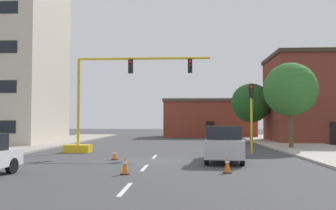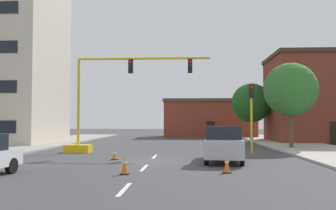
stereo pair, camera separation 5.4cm
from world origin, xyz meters
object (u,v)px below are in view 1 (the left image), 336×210
at_px(tree_right_mid, 290,90).
at_px(traffic_cone_roadside_a, 227,165).
at_px(traffic_cone_roadside_b, 115,155).
at_px(traffic_signal_gantry, 97,120).
at_px(tree_right_far, 251,103).
at_px(traffic_light_pole_right, 251,103).
at_px(traffic_cone_roadside_c, 125,165).
at_px(pickup_truck_silver, 224,144).

relative_size(tree_right_mid, traffic_cone_roadside_a, 9.22).
bearing_deg(traffic_cone_roadside_b, traffic_signal_gantry, 114.99).
bearing_deg(tree_right_mid, tree_right_far, 96.59).
bearing_deg(traffic_signal_gantry, traffic_light_pole_right, -2.44).
relative_size(traffic_signal_gantry, traffic_light_pole_right, 2.16).
distance_m(traffic_light_pole_right, traffic_cone_roadside_b, 10.20).
bearing_deg(tree_right_mid, traffic_cone_roadside_b, -145.42).
xyz_separation_m(traffic_signal_gantry, traffic_cone_roadside_c, (3.81, -10.48, -1.94)).
height_order(traffic_signal_gantry, pickup_truck_silver, traffic_signal_gantry).
relative_size(tree_right_mid, tree_right_far, 1.08).
relative_size(tree_right_far, pickup_truck_silver, 1.15).
distance_m(traffic_light_pole_right, pickup_truck_silver, 5.96).
bearing_deg(traffic_cone_roadside_b, traffic_cone_roadside_c, -74.48).
bearing_deg(traffic_signal_gantry, traffic_cone_roadside_c, -70.04).
bearing_deg(tree_right_mid, traffic_cone_roadside_a, -115.64).
distance_m(traffic_signal_gantry, traffic_light_pole_right, 10.96).
xyz_separation_m(tree_right_mid, tree_right_far, (-1.27, 10.95, -0.55)).
relative_size(tree_right_mid, pickup_truck_silver, 1.25).
height_order(tree_right_mid, traffic_cone_roadside_a, tree_right_mid).
relative_size(pickup_truck_silver, traffic_cone_roadside_a, 7.38).
xyz_separation_m(traffic_light_pole_right, traffic_cone_roadside_a, (-2.69, -9.36, -3.16)).
relative_size(traffic_signal_gantry, pickup_truck_silver, 1.86).
xyz_separation_m(tree_right_mid, traffic_cone_roadside_c, (-10.97, -14.37, -4.40)).
bearing_deg(tree_right_far, traffic_light_pole_right, -99.73).
bearing_deg(pickup_truck_silver, traffic_signal_gantry, 148.10).
xyz_separation_m(tree_right_far, traffic_cone_roadside_a, (-5.32, -24.67, -3.87)).
xyz_separation_m(traffic_cone_roadside_a, traffic_cone_roadside_c, (-4.38, -0.65, 0.02)).
height_order(traffic_light_pole_right, tree_right_mid, tree_right_mid).
bearing_deg(traffic_cone_roadside_b, tree_right_mid, 34.58).
distance_m(traffic_cone_roadside_b, traffic_cone_roadside_c, 5.94).
relative_size(traffic_signal_gantry, traffic_cone_roadside_b, 17.51).
bearing_deg(tree_right_far, traffic_signal_gantry, -132.29).
xyz_separation_m(traffic_light_pole_right, tree_right_mid, (3.89, 4.36, 1.26)).
bearing_deg(traffic_cone_roadside_a, tree_right_far, 77.83).
xyz_separation_m(tree_right_mid, traffic_cone_roadside_b, (-12.56, -8.66, -4.50)).
relative_size(tree_right_far, traffic_cone_roadside_c, 8.18).
xyz_separation_m(traffic_signal_gantry, traffic_light_pole_right, (10.88, -0.46, 1.21)).
bearing_deg(traffic_signal_gantry, traffic_cone_roadside_b, -65.01).
height_order(traffic_light_pole_right, traffic_cone_roadside_a, traffic_light_pole_right).
height_order(traffic_signal_gantry, tree_right_far, traffic_signal_gantry).
distance_m(tree_right_far, traffic_cone_roadside_b, 22.97).
xyz_separation_m(tree_right_far, pickup_truck_silver, (-5.00, -20.15, -3.26)).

